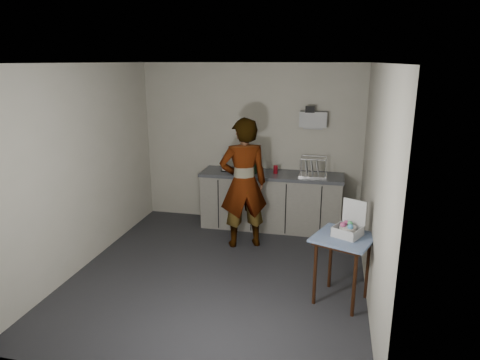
% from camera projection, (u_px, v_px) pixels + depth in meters
% --- Properties ---
extents(ground, '(4.00, 4.00, 0.00)m').
position_uv_depth(ground, '(220.00, 273.00, 5.48)').
color(ground, '#28292D').
rests_on(ground, ground).
extents(wall_back, '(3.60, 0.02, 2.60)m').
position_uv_depth(wall_back, '(250.00, 144.00, 7.00)').
color(wall_back, beige).
rests_on(wall_back, ground).
extents(wall_right, '(0.02, 4.00, 2.60)m').
position_uv_depth(wall_right, '(373.00, 184.00, 4.75)').
color(wall_right, beige).
rests_on(wall_right, ground).
extents(wall_left, '(0.02, 4.00, 2.60)m').
position_uv_depth(wall_left, '(84.00, 167.00, 5.50)').
color(wall_left, beige).
rests_on(wall_left, ground).
extents(ceiling, '(3.60, 4.00, 0.01)m').
position_uv_depth(ceiling, '(217.00, 63.00, 4.78)').
color(ceiling, white).
rests_on(ceiling, wall_back).
extents(kitchen_counter, '(2.24, 0.62, 0.91)m').
position_uv_depth(kitchen_counter, '(271.00, 202.00, 6.88)').
color(kitchen_counter, black).
rests_on(kitchen_counter, ground).
extents(wall_shelf, '(0.42, 0.18, 0.37)m').
position_uv_depth(wall_shelf, '(313.00, 120.00, 6.60)').
color(wall_shelf, silver).
rests_on(wall_shelf, ground).
extents(side_table, '(0.78, 0.78, 0.78)m').
position_uv_depth(side_table, '(343.00, 245.00, 4.67)').
color(side_table, '#35180C').
rests_on(side_table, ground).
extents(standing_man, '(0.81, 0.69, 1.88)m').
position_uv_depth(standing_man, '(244.00, 184.00, 6.07)').
color(standing_man, '#B2A593').
rests_on(standing_man, ground).
extents(soap_bottle, '(0.14, 0.14, 0.29)m').
position_uv_depth(soap_bottle, '(254.00, 165.00, 6.67)').
color(soap_bottle, black).
rests_on(soap_bottle, kitchen_counter).
extents(soda_can, '(0.07, 0.07, 0.13)m').
position_uv_depth(soda_can, '(276.00, 169.00, 6.72)').
color(soda_can, red).
rests_on(soda_can, kitchen_counter).
extents(dark_bottle, '(0.07, 0.07, 0.25)m').
position_uv_depth(dark_bottle, '(254.00, 163.00, 6.86)').
color(dark_bottle, black).
rests_on(dark_bottle, kitchen_counter).
extents(paper_towel, '(0.14, 0.14, 0.25)m').
position_uv_depth(paper_towel, '(225.00, 164.00, 6.86)').
color(paper_towel, black).
rests_on(paper_towel, kitchen_counter).
extents(dish_rack, '(0.42, 0.31, 0.29)m').
position_uv_depth(dish_rack, '(313.00, 171.00, 6.59)').
color(dish_rack, white).
rests_on(dish_rack, kitchen_counter).
extents(bakery_box, '(0.37, 0.37, 0.38)m').
position_uv_depth(bakery_box, '(348.00, 228.00, 4.66)').
color(bakery_box, silver).
rests_on(bakery_box, side_table).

